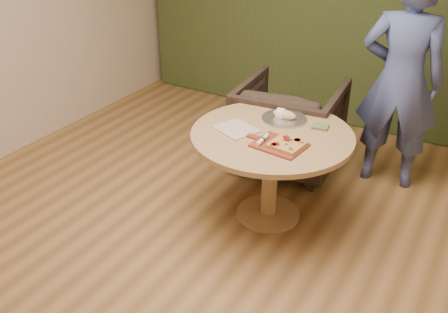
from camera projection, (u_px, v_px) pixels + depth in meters
room_shell at (185, 79)px, 2.87m from camera, size 5.04×6.04×2.84m
pedestal_table at (271, 149)px, 3.79m from camera, size 1.22×1.22×0.75m
pizza_paddle at (278, 145)px, 3.53m from camera, size 0.46×0.32×0.01m
flatbread_pizza at (287, 144)px, 3.50m from camera, size 0.24×0.24×0.04m
cutlery_roll at (263, 140)px, 3.56m from camera, size 0.04×0.20×0.03m
newspaper at (236, 129)px, 3.77m from camera, size 0.37×0.35×0.01m
serving_tray at (284, 119)px, 3.92m from camera, size 0.36×0.36×0.02m
bread_roll at (283, 114)px, 3.91m from camera, size 0.19×0.09×0.09m
green_packet at (320, 127)px, 3.79m from camera, size 0.13×0.12×0.02m
armchair at (290, 121)px, 4.60m from camera, size 0.96×0.91×0.91m
person_standing at (401, 81)px, 4.12m from camera, size 0.75×0.55×1.89m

